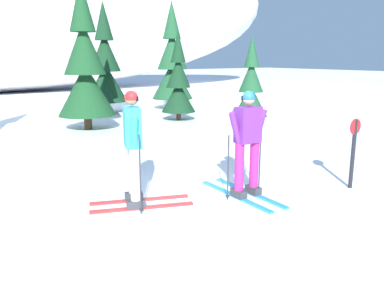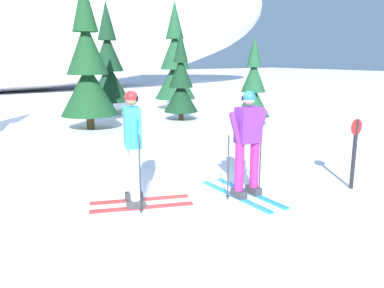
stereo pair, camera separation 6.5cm
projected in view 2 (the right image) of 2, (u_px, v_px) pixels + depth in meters
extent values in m
plane|color=white|center=(206.00, 205.00, 6.25)|extent=(120.00, 120.00, 0.00)
cube|color=red|center=(140.00, 200.00, 6.42)|extent=(1.54, 0.63, 0.03)
cube|color=red|center=(142.00, 208.00, 6.09)|extent=(1.54, 0.63, 0.03)
cube|color=#38383D|center=(134.00, 196.00, 6.38)|extent=(0.31, 0.23, 0.12)
cube|color=#38383D|center=(136.00, 203.00, 6.05)|extent=(0.31, 0.23, 0.12)
cylinder|color=silver|center=(133.00, 168.00, 6.28)|extent=(0.15, 0.15, 0.81)
cylinder|color=silver|center=(135.00, 175.00, 5.95)|extent=(0.15, 0.15, 0.81)
cube|color=#33B7D6|center=(132.00, 127.00, 5.97)|extent=(0.38, 0.50, 0.60)
cylinder|color=#33B7D6|center=(131.00, 127.00, 6.24)|extent=(0.19, 0.29, 0.58)
cylinder|color=#33B7D6|center=(134.00, 134.00, 5.72)|extent=(0.19, 0.29, 0.58)
sphere|color=#A37556|center=(131.00, 99.00, 5.87)|extent=(0.19, 0.19, 0.19)
sphere|color=red|center=(131.00, 97.00, 5.87)|extent=(0.21, 0.21, 0.21)
cube|color=black|center=(137.00, 98.00, 5.89)|extent=(0.08, 0.15, 0.07)
cylinder|color=#2D2D33|center=(135.00, 162.00, 6.46)|extent=(0.02, 0.02, 1.21)
cylinder|color=#2D2D33|center=(136.00, 193.00, 6.58)|extent=(0.07, 0.07, 0.01)
cylinder|color=#2D2D33|center=(140.00, 175.00, 5.77)|extent=(0.02, 0.02, 1.21)
cylinder|color=#2D2D33|center=(141.00, 209.00, 5.89)|extent=(0.07, 0.07, 0.01)
cube|color=#2893CC|center=(235.00, 196.00, 6.60)|extent=(0.12, 1.78, 0.03)
cube|color=#2893CC|center=(249.00, 193.00, 6.76)|extent=(0.12, 1.78, 0.03)
cube|color=#38383D|center=(239.00, 193.00, 6.50)|extent=(0.14, 0.28, 0.12)
cube|color=#38383D|center=(253.00, 190.00, 6.66)|extent=(0.14, 0.28, 0.12)
cylinder|color=#B7237A|center=(239.00, 167.00, 6.40)|extent=(0.15, 0.15, 0.79)
cylinder|color=#B7237A|center=(254.00, 164.00, 6.57)|extent=(0.15, 0.15, 0.79)
cube|color=#6B2889|center=(248.00, 125.00, 6.33)|extent=(0.41, 0.25, 0.58)
cylinder|color=#6B2889|center=(236.00, 130.00, 6.21)|extent=(0.28, 0.10, 0.58)
cylinder|color=#6B2889|center=(260.00, 127.00, 6.48)|extent=(0.28, 0.10, 0.58)
sphere|color=tan|center=(249.00, 99.00, 6.24)|extent=(0.19, 0.19, 0.19)
sphere|color=#2366B2|center=(249.00, 97.00, 6.24)|extent=(0.21, 0.21, 0.21)
cube|color=black|center=(246.00, 98.00, 6.31)|extent=(0.15, 0.04, 0.07)
cylinder|color=#2D2D33|center=(228.00, 168.00, 6.35)|extent=(0.02, 0.02, 1.08)
cylinder|color=#2D2D33|center=(228.00, 196.00, 6.46)|extent=(0.07, 0.07, 0.01)
cylinder|color=#2D2D33|center=(260.00, 162.00, 6.71)|extent=(0.02, 0.02, 1.08)
cylinder|color=#2D2D33|center=(259.00, 189.00, 6.82)|extent=(0.07, 0.07, 0.01)
cylinder|color=#47301E|center=(90.00, 120.00, 12.72)|extent=(0.25, 0.25, 0.63)
cone|color=#194723|center=(89.00, 90.00, 12.52)|extent=(1.80, 1.80, 1.61)
cone|color=#194723|center=(86.00, 48.00, 12.24)|extent=(1.30, 1.30, 1.61)
cone|color=#194723|center=(84.00, 4.00, 11.96)|extent=(0.79, 0.79, 1.61)
cylinder|color=#47301E|center=(110.00, 105.00, 16.74)|extent=(0.25, 0.25, 0.61)
cone|color=#14381E|center=(109.00, 83.00, 16.54)|extent=(1.75, 1.75, 1.57)
cone|color=#14381E|center=(108.00, 52.00, 16.27)|extent=(1.26, 1.26, 1.57)
cone|color=#14381E|center=(106.00, 20.00, 15.99)|extent=(0.77, 0.77, 1.57)
cylinder|color=#47301E|center=(181.00, 114.00, 14.56)|extent=(0.17, 0.17, 0.43)
cone|color=#14381E|center=(181.00, 97.00, 14.41)|extent=(1.24, 1.24, 1.11)
cone|color=#14381E|center=(181.00, 72.00, 14.22)|extent=(0.89, 0.89, 1.11)
cone|color=#14381E|center=(181.00, 47.00, 14.03)|extent=(0.55, 0.55, 1.11)
cylinder|color=#47301E|center=(175.00, 102.00, 17.72)|extent=(0.25, 0.25, 0.63)
cone|color=#1E512D|center=(175.00, 80.00, 17.51)|extent=(1.81, 1.81, 1.62)
cone|color=#1E512D|center=(175.00, 50.00, 17.23)|extent=(1.30, 1.30, 1.62)
cone|color=#1E512D|center=(175.00, 20.00, 16.95)|extent=(0.80, 0.80, 1.62)
cylinder|color=#47301E|center=(252.00, 119.00, 13.56)|extent=(0.16, 0.16, 0.41)
cone|color=#1E512D|center=(253.00, 101.00, 13.43)|extent=(1.16, 1.16, 1.04)
cone|color=#1E512D|center=(254.00, 76.00, 13.25)|extent=(0.84, 0.84, 1.04)
cone|color=#1E512D|center=(255.00, 51.00, 13.07)|extent=(0.51, 0.51, 1.04)
cylinder|color=black|center=(354.00, 155.00, 6.90)|extent=(0.07, 0.07, 1.23)
cylinder|color=red|center=(357.00, 127.00, 6.79)|extent=(0.28, 0.02, 0.28)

